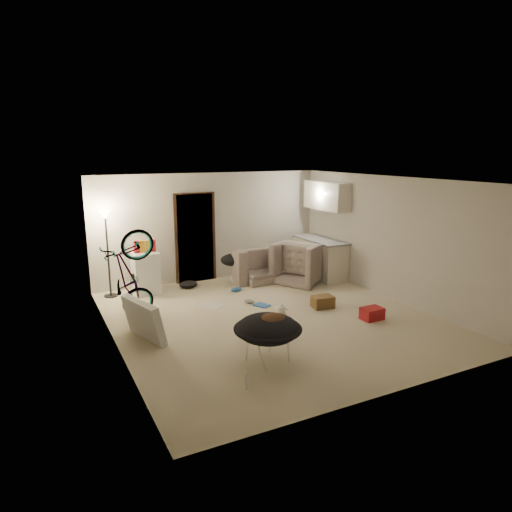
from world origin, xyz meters
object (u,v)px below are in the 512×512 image
kitchen_counter (320,259)px  tv_box (144,320)px  mini_fridge (146,273)px  floor_lamp (107,235)px  sofa (269,265)px  armchair (303,266)px  juicer (282,310)px  bicycle (130,296)px  saucer_chair (268,335)px  drink_case_b (372,314)px  drink_case_a (323,302)px

kitchen_counter → tv_box: size_ratio=1.48×
kitchen_counter → mini_fridge: size_ratio=1.67×
floor_lamp → mini_fridge: size_ratio=2.02×
kitchen_counter → tv_box: bearing=-158.0°
floor_lamp → sofa: size_ratio=0.89×
armchair → juicer: size_ratio=5.17×
floor_lamp → sofa: 3.81m
armchair → bicycle: bicycle is taller
sofa → bicycle: size_ratio=1.20×
saucer_chair → tv_box: bearing=131.2°
kitchen_counter → mini_fridge: mini_fridge is taller
bicycle → tv_box: bicycle is taller
tv_box → drink_case_b: tv_box is taller
bicycle → drink_case_b: bicycle is taller
drink_case_b → tv_box: bearing=165.8°
saucer_chair → drink_case_b: saucer_chair is taller
floor_lamp → kitchen_counter: size_ratio=1.21×
mini_fridge → drink_case_b: bearing=-45.7°
drink_case_b → drink_case_a: bearing=114.4°
floor_lamp → mini_fridge: 1.13m
bicycle → saucer_chair: (1.41, -2.61, -0.03)m
armchair → bicycle: size_ratio=0.63×
drink_case_a → tv_box: bearing=-172.8°
kitchen_counter → bicycle: bearing=-169.2°
kitchen_counter → armchair: (-0.58, -0.14, -0.09)m
drink_case_a → drink_case_b: bearing=-57.6°
kitchen_counter → juicer: (-2.14, -1.89, -0.36)m
saucer_chair → floor_lamp: bearing=109.9°
kitchen_counter → bicycle: (-4.73, -0.90, 0.01)m
floor_lamp → juicer: floor_lamp is taller
saucer_chair → drink_case_a: saucer_chair is taller
tv_box → kitchen_counter: bearing=6.1°
drink_case_a → juicer: (-0.89, 0.04, -0.03)m
tv_box → drink_case_a: (3.47, -0.03, -0.22)m
tv_box → drink_case_b: bearing=-29.7°
mini_fridge → drink_case_a: 3.79m
bicycle → drink_case_a: bicycle is taller
drink_case_a → mini_fridge: bearing=146.5°
sofa → saucer_chair: (-2.16, -3.96, 0.12)m
drink_case_b → saucer_chair: bearing=-165.9°
sofa → drink_case_a: (-0.09, -2.38, -0.18)m
drink_case_a → bicycle: bearing=171.1°
floor_lamp → saucer_chair: (1.51, -4.16, -0.89)m
sofa → drink_case_b: (0.34, -3.32, -0.19)m
sofa → tv_box: (-3.56, -2.36, 0.04)m
kitchen_counter → drink_case_a: kitchen_counter is taller
saucer_chair → kitchen_counter: bearing=46.6°
floor_lamp → juicer: (2.69, -2.54, -1.22)m
sofa → bicycle: bicycle is taller
bicycle → saucer_chair: 2.97m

